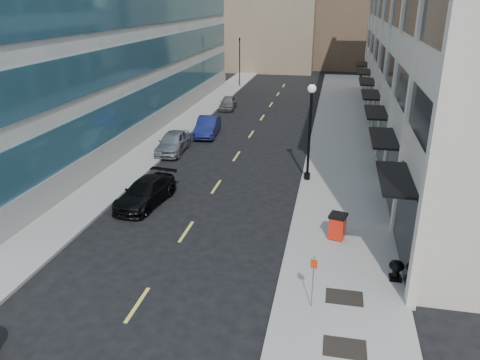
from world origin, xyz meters
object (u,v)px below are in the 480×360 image
at_px(car_blue_sedan, 208,127).
at_px(car_black_pickup, 145,192).
at_px(urn_planter, 396,268).
at_px(car_silver_sedan, 173,142).
at_px(trash_bin, 337,225).
at_px(traffic_signal, 240,41).
at_px(car_grey_sedan, 228,103).
at_px(sign_post, 313,274).
at_px(lamppost, 310,124).

bearing_deg(car_blue_sedan, car_black_pickup, -93.96).
bearing_deg(urn_planter, car_silver_sedan, 134.77).
relative_size(car_blue_sedan, trash_bin, 3.70).
height_order(traffic_signal, car_blue_sedan, traffic_signal).
height_order(car_grey_sedan, sign_post, sign_post).
xyz_separation_m(trash_bin, urn_planter, (2.35, -3.05, -0.16)).
xyz_separation_m(car_grey_sedan, lamppost, (9.42, -19.00, 3.05)).
height_order(traffic_signal, car_grey_sedan, traffic_signal).
xyz_separation_m(traffic_signal, car_black_pickup, (2.30, -37.26, -5.02)).
xyz_separation_m(traffic_signal, urn_planter, (15.10, -42.55, -5.06)).
distance_m(car_blue_sedan, car_grey_sedan, 10.10).
height_order(sign_post, urn_planter, sign_post).
xyz_separation_m(car_grey_sedan, sign_post, (10.47, -32.01, 0.89)).
relative_size(traffic_signal, urn_planter, 8.31).
relative_size(car_blue_sedan, lamppost, 0.76).
distance_m(traffic_signal, urn_planter, 45.43).
height_order(car_black_pickup, lamppost, lamppost).
xyz_separation_m(car_silver_sedan, car_blue_sedan, (1.30, 4.95, -0.02)).
relative_size(car_silver_sedan, trash_bin, 3.69).
bearing_deg(car_black_pickup, lamppost, 38.83).
height_order(traffic_signal, car_black_pickup, traffic_signal).
bearing_deg(urn_planter, car_grey_sedan, 114.82).
relative_size(car_silver_sedan, car_grey_sedan, 1.21).
relative_size(car_silver_sedan, lamppost, 0.76).
distance_m(car_black_pickup, trash_bin, 10.68).
height_order(car_black_pickup, urn_planter, car_black_pickup).
distance_m(car_grey_sedan, trash_bin, 28.81).
bearing_deg(sign_post, car_grey_sedan, 118.54).
bearing_deg(car_grey_sedan, traffic_signal, 91.78).
bearing_deg(traffic_signal, car_blue_sedan, -85.05).
bearing_deg(sign_post, car_black_pickup, 151.53).
xyz_separation_m(car_black_pickup, trash_bin, (10.45, -2.23, 0.13)).
relative_size(car_black_pickup, car_grey_sedan, 1.26).
bearing_deg(lamppost, sign_post, -85.41).
xyz_separation_m(car_blue_sedan, lamppost, (8.85, -8.92, 2.94)).
height_order(car_blue_sedan, trash_bin, car_blue_sedan).
xyz_separation_m(car_silver_sedan, urn_planter, (14.40, -14.52, -0.12)).
xyz_separation_m(car_black_pickup, car_blue_sedan, (-0.30, 14.18, 0.07)).
relative_size(car_black_pickup, urn_planter, 5.68).
distance_m(car_silver_sedan, car_blue_sedan, 5.12).
height_order(car_black_pickup, car_grey_sedan, car_black_pickup).
bearing_deg(urn_planter, lamppost, 111.92).
xyz_separation_m(sign_post, urn_planter, (3.20, 2.46, -0.87)).
bearing_deg(traffic_signal, car_black_pickup, -86.47).
bearing_deg(car_blue_sedan, urn_planter, -61.23).
distance_m(traffic_signal, car_blue_sedan, 23.69).
bearing_deg(car_black_pickup, car_silver_sedan, 107.07).
height_order(car_black_pickup, sign_post, sign_post).
distance_m(car_silver_sedan, lamppost, 11.29).
distance_m(car_grey_sedan, lamppost, 21.43).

